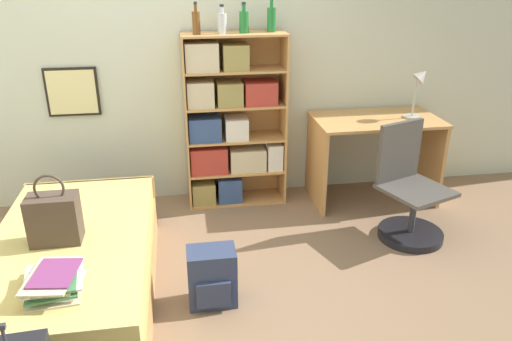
{
  "coord_description": "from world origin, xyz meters",
  "views": [
    {
      "loc": [
        0.05,
        -2.87,
        2.06
      ],
      "look_at": [
        0.54,
        0.18,
        0.75
      ],
      "focal_mm": 35.0,
      "sensor_mm": 36.0,
      "label": 1
    }
  ],
  "objects_px": {
    "bookcase": "(228,124)",
    "bottle_clear": "(244,21)",
    "handbag": "(54,218)",
    "book_stack_on_bed": "(54,281)",
    "backpack": "(212,277)",
    "bottle_green": "(196,22)",
    "desk_lamp": "(420,83)",
    "bottle_blue": "(271,19)",
    "desk_chair": "(409,203)",
    "bed": "(74,266)",
    "bottle_brown": "(222,23)",
    "desk": "(374,145)"
  },
  "relations": [
    {
      "from": "desk_lamp",
      "to": "handbag",
      "type": "bearing_deg",
      "value": -158.66
    },
    {
      "from": "desk_lamp",
      "to": "bed",
      "type": "bearing_deg",
      "value": -159.1
    },
    {
      "from": "handbag",
      "to": "book_stack_on_bed",
      "type": "distance_m",
      "value": 0.53
    },
    {
      "from": "bottle_green",
      "to": "bottle_clear",
      "type": "bearing_deg",
      "value": 3.75
    },
    {
      "from": "bottle_clear",
      "to": "bottle_blue",
      "type": "height_order",
      "value": "bottle_blue"
    },
    {
      "from": "bed",
      "to": "handbag",
      "type": "bearing_deg",
      "value": -140.59
    },
    {
      "from": "bookcase",
      "to": "desk",
      "type": "relative_size",
      "value": 1.37
    },
    {
      "from": "bed",
      "to": "desk_chair",
      "type": "relative_size",
      "value": 2.01
    },
    {
      "from": "desk_chair",
      "to": "bottle_brown",
      "type": "bearing_deg",
      "value": 149.34
    },
    {
      "from": "bed",
      "to": "bookcase",
      "type": "distance_m",
      "value": 1.78
    },
    {
      "from": "bookcase",
      "to": "backpack",
      "type": "height_order",
      "value": "bookcase"
    },
    {
      "from": "bottle_clear",
      "to": "desk",
      "type": "relative_size",
      "value": 0.22
    },
    {
      "from": "bottle_clear",
      "to": "desk",
      "type": "bearing_deg",
      "value": -7.24
    },
    {
      "from": "handbag",
      "to": "bookcase",
      "type": "xyz_separation_m",
      "value": [
        1.21,
        1.3,
        0.13
      ]
    },
    {
      "from": "handbag",
      "to": "bookcase",
      "type": "height_order",
      "value": "bookcase"
    },
    {
      "from": "bottle_blue",
      "to": "desk_lamp",
      "type": "bearing_deg",
      "value": -9.18
    },
    {
      "from": "bookcase",
      "to": "book_stack_on_bed",
      "type": "bearing_deg",
      "value": -121.63
    },
    {
      "from": "desk_lamp",
      "to": "bottle_green",
      "type": "bearing_deg",
      "value": 175.37
    },
    {
      "from": "handbag",
      "to": "bottle_blue",
      "type": "height_order",
      "value": "bottle_blue"
    },
    {
      "from": "bottle_blue",
      "to": "desk",
      "type": "distance_m",
      "value": 1.43
    },
    {
      "from": "handbag",
      "to": "desk",
      "type": "height_order",
      "value": "handbag"
    },
    {
      "from": "handbag",
      "to": "desk_chair",
      "type": "xyz_separation_m",
      "value": [
        2.54,
        0.45,
        -0.33
      ]
    },
    {
      "from": "bed",
      "to": "desk_lamp",
      "type": "xyz_separation_m",
      "value": [
        2.79,
        1.07,
        0.86
      ]
    },
    {
      "from": "desk",
      "to": "bottle_brown",
      "type": "bearing_deg",
      "value": 174.79
    },
    {
      "from": "bottle_blue",
      "to": "handbag",
      "type": "bearing_deg",
      "value": -140.26
    },
    {
      "from": "bottle_green",
      "to": "desk_chair",
      "type": "bearing_deg",
      "value": -27.27
    },
    {
      "from": "bottle_green",
      "to": "bottle_blue",
      "type": "distance_m",
      "value": 0.62
    },
    {
      "from": "bed",
      "to": "desk_lamp",
      "type": "bearing_deg",
      "value": 20.9
    },
    {
      "from": "bottle_green",
      "to": "desk",
      "type": "bearing_deg",
      "value": -4.5
    },
    {
      "from": "bed",
      "to": "bottle_brown",
      "type": "relative_size",
      "value": 8.08
    },
    {
      "from": "bed",
      "to": "desk_chair",
      "type": "distance_m",
      "value": 2.52
    },
    {
      "from": "handbag",
      "to": "book_stack_on_bed",
      "type": "bearing_deg",
      "value": -80.25
    },
    {
      "from": "bottle_clear",
      "to": "desk_chair",
      "type": "height_order",
      "value": "bottle_clear"
    },
    {
      "from": "bed",
      "to": "bottle_blue",
      "type": "bearing_deg",
      "value": 39.75
    },
    {
      "from": "bottle_clear",
      "to": "handbag",
      "type": "bearing_deg",
      "value": -136.37
    },
    {
      "from": "desk",
      "to": "bookcase",
      "type": "bearing_deg",
      "value": 172.96
    },
    {
      "from": "backpack",
      "to": "bottle_green",
      "type": "bearing_deg",
      "value": 88.71
    },
    {
      "from": "handbag",
      "to": "desk_lamp",
      "type": "height_order",
      "value": "desk_lamp"
    },
    {
      "from": "bed",
      "to": "backpack",
      "type": "xyz_separation_m",
      "value": [
        0.88,
        -0.21,
        -0.03
      ]
    },
    {
      "from": "bed",
      "to": "bottle_brown",
      "type": "height_order",
      "value": "bottle_brown"
    },
    {
      "from": "handbag",
      "to": "bed",
      "type": "bearing_deg",
      "value": 39.41
    },
    {
      "from": "bookcase",
      "to": "bottle_green",
      "type": "relative_size",
      "value": 6.08
    },
    {
      "from": "desk",
      "to": "desk_lamp",
      "type": "distance_m",
      "value": 0.65
    },
    {
      "from": "bookcase",
      "to": "bottle_clear",
      "type": "height_order",
      "value": "bottle_clear"
    },
    {
      "from": "bookcase",
      "to": "desk_lamp",
      "type": "relative_size",
      "value": 3.33
    },
    {
      "from": "bed",
      "to": "bottle_green",
      "type": "bearing_deg",
      "value": 53.2
    },
    {
      "from": "bottle_clear",
      "to": "desk_chair",
      "type": "distance_m",
      "value": 1.97
    },
    {
      "from": "handbag",
      "to": "bottle_green",
      "type": "bearing_deg",
      "value": 52.56
    },
    {
      "from": "handbag",
      "to": "bottle_green",
      "type": "distance_m",
      "value": 1.88
    },
    {
      "from": "bottle_brown",
      "to": "bottle_blue",
      "type": "distance_m",
      "value": 0.41
    }
  ]
}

